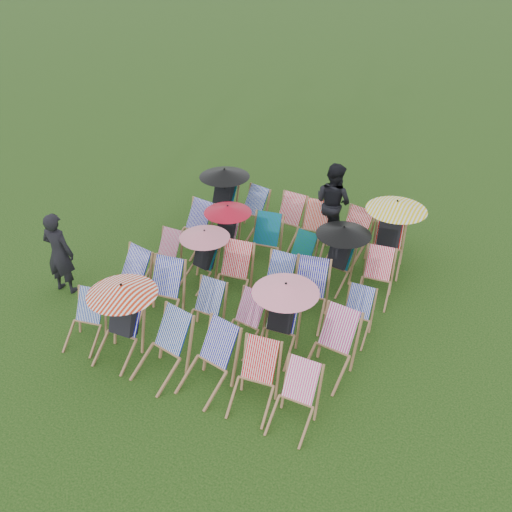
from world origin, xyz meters
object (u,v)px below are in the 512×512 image
at_px(person_rear, 333,203).
at_px(deckchair_0, 84,321).
at_px(deckchair_5, 294,400).
at_px(person_left, 59,253).
at_px(deckchair_29, 390,233).

bearing_deg(person_rear, deckchair_0, 83.33).
relative_size(deckchair_5, person_left, 0.54).
distance_m(deckchair_0, person_left, 1.76).
distance_m(deckchair_29, person_left, 6.48).
bearing_deg(deckchair_0, deckchair_29, 38.79).
bearing_deg(person_rear, deckchair_5, 124.29).
bearing_deg(deckchair_0, person_left, 133.50).
height_order(deckchair_29, person_left, person_left).
bearing_deg(deckchair_29, person_left, -153.55).
distance_m(deckchair_0, deckchair_29, 6.12).
height_order(deckchair_0, person_left, person_left).
xyz_separation_m(deckchair_5, deckchair_29, (0.02, 4.71, 0.31)).
bearing_deg(person_left, deckchair_29, -150.82).
bearing_deg(deckchair_0, person_rear, 52.80).
distance_m(deckchair_29, person_rear, 1.50).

